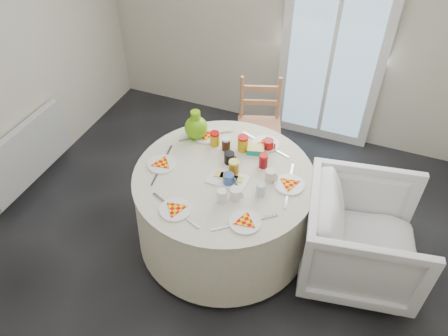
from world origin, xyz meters
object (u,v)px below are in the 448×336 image
at_px(armchair, 363,238).
at_px(green_pitcher, 196,123).
at_px(table, 224,207).
at_px(wooden_chair, 259,126).
at_px(radiator, 28,152).

distance_m(armchair, green_pitcher, 1.55).
bearing_deg(green_pitcher, table, -24.08).
relative_size(table, wooden_chair, 1.54).
distance_m(radiator, table, 1.91).
distance_m(radiator, armchair, 2.99).
bearing_deg(wooden_chair, radiator, -169.30).
xyz_separation_m(table, wooden_chair, (-0.04, 1.00, 0.09)).
bearing_deg(armchair, radiator, 82.82).
height_order(radiator, table, table).
bearing_deg(radiator, green_pitcher, 13.96).
bearing_deg(wooden_chair, armchair, -57.74).
bearing_deg(wooden_chair, green_pitcher, -135.42).
relative_size(wooden_chair, green_pitcher, 3.73).
height_order(wooden_chair, green_pitcher, green_pitcher).
bearing_deg(wooden_chair, table, -106.01).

